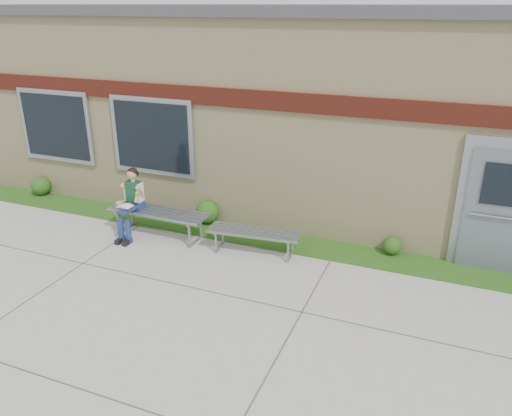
% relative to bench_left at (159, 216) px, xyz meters
% --- Properties ---
extents(ground, '(80.00, 80.00, 0.00)m').
position_rel_bench_left_xyz_m(ground, '(2.37, -2.00, -0.40)').
color(ground, '#9E9E99').
rests_on(ground, ground).
extents(grass_strip, '(16.00, 0.80, 0.02)m').
position_rel_bench_left_xyz_m(grass_strip, '(2.37, 0.60, -0.39)').
color(grass_strip, '#184A13').
rests_on(grass_strip, ground).
extents(school_building, '(16.20, 6.22, 4.20)m').
position_rel_bench_left_xyz_m(school_building, '(2.37, 3.99, 1.70)').
color(school_building, beige).
rests_on(school_building, ground).
extents(bench_left, '(2.02, 0.59, 0.52)m').
position_rel_bench_left_xyz_m(bench_left, '(0.00, 0.00, 0.00)').
color(bench_left, gray).
rests_on(bench_left, ground).
extents(bench_right, '(1.72, 0.63, 0.44)m').
position_rel_bench_left_xyz_m(bench_right, '(2.00, 0.00, -0.07)').
color(bench_right, gray).
rests_on(bench_right, ground).
extents(girl, '(0.45, 0.74, 1.36)m').
position_rel_bench_left_xyz_m(girl, '(-0.46, -0.20, 0.33)').
color(girl, navy).
rests_on(girl, ground).
extents(shrub_west, '(0.44, 0.44, 0.44)m').
position_rel_bench_left_xyz_m(shrub_west, '(-3.77, 0.85, -0.16)').
color(shrub_west, '#184A13').
rests_on(shrub_west, grass_strip).
extents(shrub_mid, '(0.48, 0.48, 0.48)m').
position_rel_bench_left_xyz_m(shrub_mid, '(0.62, 0.85, -0.14)').
color(shrub_mid, '#184A13').
rests_on(shrub_mid, grass_strip).
extents(shrub_east, '(0.33, 0.33, 0.33)m').
position_rel_bench_left_xyz_m(shrub_east, '(4.34, 0.85, -0.22)').
color(shrub_east, '#184A13').
rests_on(shrub_east, grass_strip).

